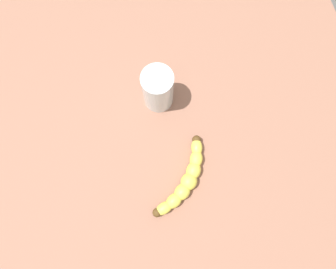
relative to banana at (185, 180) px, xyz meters
The scene contains 3 objects.
wooden_tabletop 15.79cm from the banana, 53.01° to the right, with size 120.00×120.00×3.00cm, color #8F604D.
banana is the anchor object (origin of this frame).
smoothie_glass 21.26cm from the banana, 87.69° to the right, with size 7.12×7.12×12.36cm.
Camera 1 is at (-3.94, 17.06, 73.65)cm, focal length 32.47 mm.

